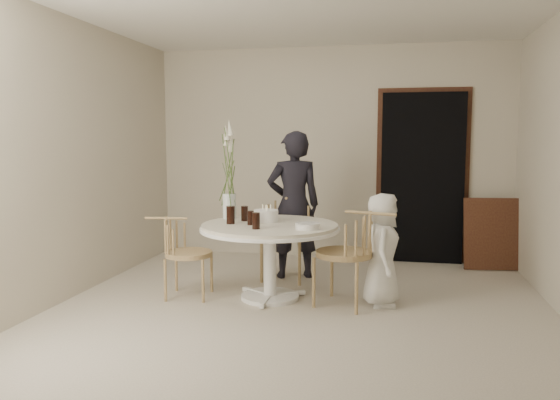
% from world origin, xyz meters
% --- Properties ---
extents(ground, '(4.50, 4.50, 0.00)m').
position_xyz_m(ground, '(0.00, 0.00, 0.00)').
color(ground, beige).
rests_on(ground, ground).
extents(room_shell, '(4.50, 4.50, 4.50)m').
position_xyz_m(room_shell, '(0.00, 0.00, 1.62)').
color(room_shell, white).
rests_on(room_shell, ground).
extents(doorway, '(1.00, 0.10, 2.10)m').
position_xyz_m(doorway, '(1.15, 2.19, 1.05)').
color(doorway, black).
rests_on(doorway, ground).
extents(door_trim, '(1.12, 0.03, 2.22)m').
position_xyz_m(door_trim, '(1.15, 2.23, 1.11)').
color(door_trim, '#54341C').
rests_on(door_trim, ground).
extents(table, '(1.33, 1.33, 0.73)m').
position_xyz_m(table, '(-0.35, 0.25, 0.62)').
color(table, white).
rests_on(table, ground).
extents(picture_frame, '(0.65, 0.25, 0.84)m').
position_xyz_m(picture_frame, '(1.95, 1.95, 0.42)').
color(picture_frame, '#54341C').
rests_on(picture_frame, ground).
extents(chair_far, '(0.54, 0.58, 0.92)m').
position_xyz_m(chair_far, '(-0.33, 1.13, 0.59)').
color(chair_far, tan).
rests_on(chair_far, ground).
extents(chair_right, '(0.62, 0.60, 0.90)m').
position_xyz_m(chair_right, '(0.48, 0.15, 0.58)').
color(chair_right, tan).
rests_on(chair_right, ground).
extents(chair_left, '(0.50, 0.47, 0.79)m').
position_xyz_m(chair_left, '(-1.25, 0.14, 0.51)').
color(chair_left, tan).
rests_on(chair_left, ground).
extents(girl, '(0.69, 0.56, 1.62)m').
position_xyz_m(girl, '(-0.28, 1.12, 0.81)').
color(girl, black).
rests_on(girl, ground).
extents(boy, '(0.35, 0.52, 1.05)m').
position_xyz_m(boy, '(0.70, 0.26, 0.52)').
color(boy, silver).
rests_on(boy, ground).
extents(birthday_cake, '(0.24, 0.24, 0.16)m').
position_xyz_m(birthday_cake, '(-0.42, 0.40, 0.79)').
color(birthday_cake, white).
rests_on(birthday_cake, table).
extents(cola_tumbler_a, '(0.08, 0.08, 0.13)m').
position_xyz_m(cola_tumbler_a, '(-0.52, 0.16, 0.80)').
color(cola_tumbler_a, black).
rests_on(cola_tumbler_a, table).
extents(cola_tumbler_b, '(0.09, 0.09, 0.15)m').
position_xyz_m(cola_tumbler_b, '(-0.41, -0.05, 0.80)').
color(cola_tumbler_b, black).
rests_on(cola_tumbler_b, table).
extents(cola_tumbler_c, '(0.08, 0.08, 0.17)m').
position_xyz_m(cola_tumbler_c, '(-0.72, 0.18, 0.82)').
color(cola_tumbler_c, black).
rests_on(cola_tumbler_c, table).
extents(cola_tumbler_d, '(0.08, 0.08, 0.15)m').
position_xyz_m(cola_tumbler_d, '(-0.64, 0.40, 0.80)').
color(cola_tumbler_d, black).
rests_on(cola_tumbler_d, table).
extents(plate_stack, '(0.29, 0.29, 0.06)m').
position_xyz_m(plate_stack, '(0.05, 0.03, 0.76)').
color(plate_stack, white).
rests_on(plate_stack, table).
extents(flower_vase, '(0.14, 0.14, 1.00)m').
position_xyz_m(flower_vase, '(-0.83, 0.52, 1.12)').
color(flower_vase, white).
rests_on(flower_vase, table).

